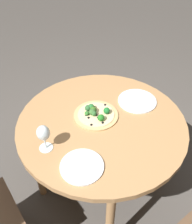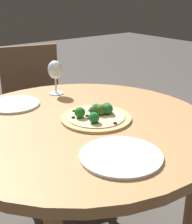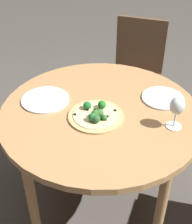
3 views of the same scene
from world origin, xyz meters
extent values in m
plane|color=#4C4742|center=(0.00, 0.00, 0.00)|extent=(12.00, 12.00, 0.00)
cylinder|color=#A87A4C|center=(0.00, 0.00, 0.71)|extent=(1.03, 1.03, 0.03)
cylinder|color=#A87A4C|center=(-0.32, -0.32, 0.35)|extent=(0.05, 0.05, 0.69)
cylinder|color=#A87A4C|center=(0.32, -0.32, 0.35)|extent=(0.05, 0.05, 0.69)
cylinder|color=#A87A4C|center=(-0.32, 0.32, 0.35)|extent=(0.05, 0.05, 0.69)
cylinder|color=#A87A4C|center=(0.32, 0.32, 0.35)|extent=(0.05, 0.05, 0.69)
cube|color=brown|center=(-0.81, 0.20, 0.42)|extent=(0.48, 0.48, 0.04)
cube|color=brown|center=(-0.99, 0.24, 0.65)|extent=(0.12, 0.38, 0.43)
cylinder|color=brown|center=(-0.68, -0.01, 0.20)|extent=(0.04, 0.04, 0.40)
cylinder|color=brown|center=(-0.60, 0.32, 0.20)|extent=(0.04, 0.04, 0.40)
cylinder|color=brown|center=(-1.01, 0.07, 0.20)|extent=(0.04, 0.04, 0.40)
cylinder|color=brown|center=(-0.93, 0.41, 0.20)|extent=(0.04, 0.04, 0.40)
cylinder|color=tan|center=(0.06, -0.02, 0.73)|extent=(0.28, 0.28, 0.01)
cylinder|color=beige|center=(0.06, -0.02, 0.74)|extent=(0.23, 0.23, 0.00)
sphere|color=#2F622F|center=(0.06, 0.00, 0.76)|extent=(0.03, 0.03, 0.03)
sphere|color=#325E1E|center=(0.08, -0.02, 0.76)|extent=(0.04, 0.04, 0.04)
sphere|color=#2A562D|center=(0.12, -0.01, 0.76)|extent=(0.04, 0.04, 0.04)
sphere|color=#2C6627|center=(0.10, 0.02, 0.76)|extent=(0.03, 0.03, 0.03)
sphere|color=#1F6B1F|center=(0.00, 0.01, 0.76)|extent=(0.04, 0.04, 0.04)
sphere|color=#34622D|center=(0.07, 0.00, 0.76)|extent=(0.04, 0.04, 0.04)
sphere|color=#1C6729|center=(0.01, -0.07, 0.76)|extent=(0.04, 0.04, 0.04)
sphere|color=#22642C|center=(0.11, -0.03, 0.76)|extent=(0.04, 0.04, 0.04)
cylinder|color=black|center=(0.07, -0.12, 0.75)|extent=(0.01, 0.01, 0.00)
cylinder|color=black|center=(0.05, -0.01, 0.75)|extent=(0.01, 0.01, 0.00)
cylinder|color=black|center=(0.02, -0.06, 0.75)|extent=(0.01, 0.01, 0.00)
cylinder|color=black|center=(-0.02, 0.02, 0.75)|extent=(0.01, 0.01, 0.00)
cylinder|color=black|center=(0.10, 0.03, 0.75)|extent=(0.01, 0.01, 0.00)
cylinder|color=black|center=(0.02, -0.03, 0.75)|extent=(0.01, 0.01, 0.00)
cylinder|color=black|center=(0.07, 0.04, 0.75)|extent=(0.01, 0.01, 0.00)
cylinder|color=black|center=(0.02, 0.07, 0.75)|extent=(0.01, 0.01, 0.00)
cylinder|color=black|center=(0.03, 0.00, 0.75)|extent=(0.01, 0.01, 0.00)
cylinder|color=black|center=(0.09, 0.01, 0.75)|extent=(0.01, 0.01, 0.00)
cylinder|color=silver|center=(0.10, 0.35, 0.73)|extent=(0.08, 0.08, 0.00)
cylinder|color=silver|center=(0.10, 0.35, 0.77)|extent=(0.01, 0.01, 0.07)
ellipsoid|color=silver|center=(0.10, 0.35, 0.85)|extent=(0.07, 0.07, 0.09)
cylinder|color=silver|center=(-0.13, 0.32, 0.73)|extent=(0.22, 0.22, 0.01)
cylinder|color=silver|center=(-0.06, -0.30, 0.73)|extent=(0.25, 0.25, 0.01)
camera|label=1|loc=(-0.66, 0.87, 1.77)|focal=40.00mm
camera|label=2|loc=(-0.63, -0.90, 1.20)|focal=50.00mm
camera|label=3|loc=(1.28, 0.08, 1.66)|focal=50.00mm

